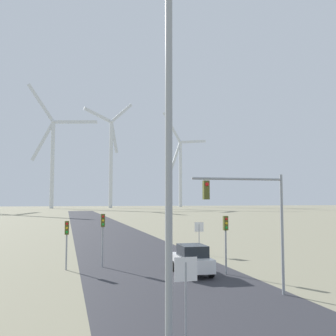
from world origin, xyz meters
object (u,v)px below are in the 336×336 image
object	(u,v)px
streetlamp	(169,90)
wind_turbine_center	(111,155)
traffic_light_post_near_right	(226,231)
car_approaching	(192,259)
wind_turbine_left	(53,154)
stop_sign_far	(199,232)
wind_turbine_right	(180,166)
traffic_light_mast_overhead	(251,208)
traffic_light_post_mid_left	(103,228)
stop_sign_near	(186,282)
traffic_light_post_near_left	(67,234)

from	to	relation	value
streetlamp	wind_turbine_center	world-z (taller)	wind_turbine_center
streetlamp	traffic_light_post_near_right	distance (m)	16.40
car_approaching	wind_turbine_left	size ratio (longest dim) A/B	0.06
traffic_light_post_near_right	streetlamp	bearing A→B (deg)	-117.82
stop_sign_far	wind_turbine_right	size ratio (longest dim) A/B	0.04
traffic_light_mast_overhead	wind_turbine_center	bearing A→B (deg)	85.59
traffic_light_post_mid_left	traffic_light_mast_overhead	world-z (taller)	traffic_light_mast_overhead
stop_sign_near	traffic_light_post_near_right	distance (m)	11.95
stop_sign_near	wind_turbine_right	world-z (taller)	wind_turbine_right
traffic_light_post_near_right	wind_turbine_right	xyz separation A→B (m)	(65.59, 233.80, 25.49)
traffic_light_post_near_right	traffic_light_post_mid_left	bearing A→B (deg)	147.47
car_approaching	wind_turbine_center	size ratio (longest dim) A/B	0.06
wind_turbine_left	wind_turbine_center	bearing A→B (deg)	14.80
traffic_light_post_near_left	wind_turbine_right	xyz separation A→B (m)	(75.26, 229.73, 25.78)
streetlamp	stop_sign_near	bearing A→B (deg)	66.81
streetlamp	traffic_light_mast_overhead	size ratio (longest dim) A/B	2.04
traffic_light_post_mid_left	wind_turbine_right	size ratio (longest dim) A/B	0.06
streetlamp	traffic_light_post_near_right	xyz separation A→B (m)	(7.33, 13.90, -4.70)
traffic_light_post_near_left	traffic_light_post_mid_left	bearing A→B (deg)	12.82
traffic_light_mast_overhead	traffic_light_post_near_left	bearing A→B (deg)	131.96
streetlamp	wind_turbine_right	world-z (taller)	wind_turbine_right
streetlamp	traffic_light_post_mid_left	distance (m)	19.10
traffic_light_post_near_right	traffic_light_mast_overhead	world-z (taller)	traffic_light_mast_overhead
traffic_light_post_near_left	traffic_light_mast_overhead	bearing A→B (deg)	-48.04
traffic_light_post_near_left	traffic_light_mast_overhead	xyz separation A→B (m)	(8.67, -9.65, 1.86)
stop_sign_near	wind_turbine_left	size ratio (longest dim) A/B	0.04
traffic_light_post_near_right	stop_sign_near	bearing A→B (deg)	-119.29
traffic_light_post_mid_left	wind_turbine_center	size ratio (longest dim) A/B	0.06
traffic_light_mast_overhead	stop_sign_near	bearing A→B (deg)	-135.07
stop_sign_far	car_approaching	bearing A→B (deg)	-111.93
traffic_light_post_mid_left	wind_turbine_left	distance (m)	199.13
wind_turbine_center	wind_turbine_right	world-z (taller)	wind_turbine_center
streetlamp	wind_turbine_center	xyz separation A→B (m)	(22.97, 224.24, 23.77)
stop_sign_near	traffic_light_mast_overhead	distance (m)	7.22
traffic_light_post_near_right	car_approaching	world-z (taller)	traffic_light_post_near_right
stop_sign_far	traffic_light_post_mid_left	bearing A→B (deg)	-152.83
stop_sign_near	car_approaching	xyz separation A→B (m)	(3.77, 10.95, -0.99)
stop_sign_near	traffic_light_post_near_left	distance (m)	14.98
stop_sign_far	traffic_light_mast_overhead	size ratio (longest dim) A/B	0.46
stop_sign_near	wind_turbine_left	bearing A→B (deg)	93.16
wind_turbine_left	streetlamp	bearing A→B (deg)	-87.29
stop_sign_far	car_approaching	size ratio (longest dim) A/B	0.65
wind_turbine_left	wind_turbine_center	xyz separation A→B (m)	(33.16, 8.76, 0.92)
wind_turbine_left	wind_turbine_right	world-z (taller)	wind_turbine_left
stop_sign_far	car_approaching	world-z (taller)	stop_sign_far
stop_sign_far	wind_turbine_left	xyz separation A→B (m)	(-18.87, 192.55, 28.30)
traffic_light_post_near_left	traffic_light_post_near_right	size ratio (longest dim) A/B	0.89
stop_sign_far	traffic_light_mast_overhead	world-z (taller)	traffic_light_mast_overhead
stop_sign_far	traffic_light_post_near_right	xyz separation A→B (m)	(-1.34, -9.03, 0.76)
streetlamp	car_approaching	bearing A→B (deg)	69.99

